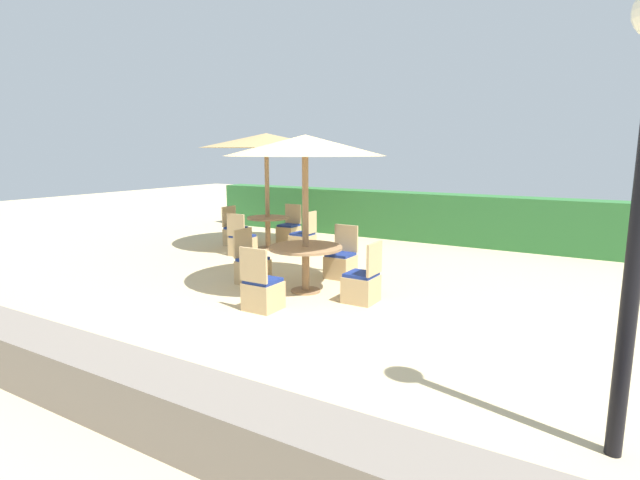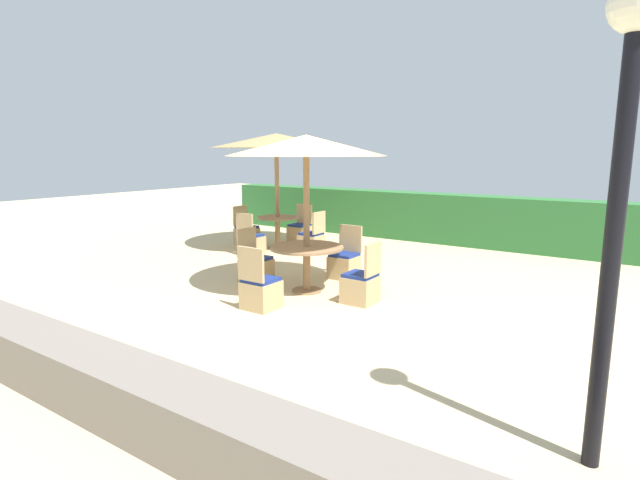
# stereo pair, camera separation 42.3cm
# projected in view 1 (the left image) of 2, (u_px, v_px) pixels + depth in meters

# --- Properties ---
(ground_plane) EXTENTS (40.00, 40.00, 0.00)m
(ground_plane) POSITION_uv_depth(u_px,v_px,m) (299.00, 307.00, 7.28)
(ground_plane) COLOR #D1BA8C
(hedge_row) EXTENTS (13.00, 0.70, 1.20)m
(hedge_row) POSITION_uv_depth(u_px,v_px,m) (435.00, 218.00, 12.39)
(hedge_row) COLOR #2D6B33
(hedge_row) RESTS_ON ground_plane
(stone_border) EXTENTS (10.00, 0.56, 0.51)m
(stone_border) POSITION_uv_depth(u_px,v_px,m) (94.00, 378.00, 4.43)
(stone_border) COLOR slate
(stone_border) RESTS_ON ground_plane
(parasol_back_left) EXTENTS (2.97, 2.97, 2.63)m
(parasol_back_left) POSITION_uv_depth(u_px,v_px,m) (266.00, 141.00, 11.16)
(parasol_back_left) COLOR #93704C
(parasol_back_left) RESTS_ON ground_plane
(round_table_back_left) EXTENTS (0.95, 0.95, 0.74)m
(round_table_back_left) POSITION_uv_depth(u_px,v_px,m) (268.00, 225.00, 11.50)
(round_table_back_left) COLOR #93704C
(round_table_back_left) RESTS_ON ground_plane
(patio_chair_back_left_south) EXTENTS (0.46, 0.46, 0.93)m
(patio_chair_back_left_south) POSITION_uv_depth(u_px,v_px,m) (242.00, 244.00, 10.80)
(patio_chair_back_left_south) COLOR tan
(patio_chair_back_left_south) RESTS_ON ground_plane
(patio_chair_back_left_west) EXTENTS (0.46, 0.46, 0.93)m
(patio_chair_back_left_west) POSITION_uv_depth(u_px,v_px,m) (236.00, 234.00, 11.98)
(patio_chair_back_left_west) COLOR tan
(patio_chair_back_left_west) RESTS_ON ground_plane
(patio_chair_back_left_east) EXTENTS (0.46, 0.46, 0.93)m
(patio_chair_back_left_east) POSITION_uv_depth(u_px,v_px,m) (303.00, 241.00, 11.10)
(patio_chair_back_left_east) COLOR tan
(patio_chair_back_left_east) RESTS_ON ground_plane
(patio_chair_back_left_north) EXTENTS (0.46, 0.46, 0.93)m
(patio_chair_back_left_north) POSITION_uv_depth(u_px,v_px,m) (289.00, 232.00, 12.37)
(patio_chair_back_left_north) COLOR tan
(patio_chair_back_left_north) RESTS_ON ground_plane
(parasol_center) EXTENTS (2.51, 2.51, 2.49)m
(parasol_center) POSITION_uv_depth(u_px,v_px,m) (305.00, 146.00, 7.66)
(parasol_center) COLOR #93704C
(parasol_center) RESTS_ON ground_plane
(round_table_center) EXTENTS (1.18, 1.18, 0.75)m
(round_table_center) POSITION_uv_depth(u_px,v_px,m) (306.00, 255.00, 7.96)
(round_table_center) COLOR #93704C
(round_table_center) RESTS_ON ground_plane
(patio_chair_center_south) EXTENTS (0.46, 0.46, 0.93)m
(patio_chair_center_south) POSITION_uv_depth(u_px,v_px,m) (262.00, 292.00, 7.11)
(patio_chair_center_south) COLOR tan
(patio_chair_center_south) RESTS_ON ground_plane
(patio_chair_center_north) EXTENTS (0.46, 0.46, 0.93)m
(patio_chair_center_north) POSITION_uv_depth(u_px,v_px,m) (341.00, 263.00, 8.92)
(patio_chair_center_north) COLOR tan
(patio_chair_center_north) RESTS_ON ground_plane
(patio_chair_center_east) EXTENTS (0.46, 0.46, 0.93)m
(patio_chair_center_east) POSITION_uv_depth(u_px,v_px,m) (362.00, 285.00, 7.47)
(patio_chair_center_east) COLOR tan
(patio_chair_center_east) RESTS_ON ground_plane
(patio_chair_center_west) EXTENTS (0.46, 0.46, 0.93)m
(patio_chair_center_west) POSITION_uv_depth(u_px,v_px,m) (252.00, 268.00, 8.54)
(patio_chair_center_west) COLOR tan
(patio_chair_center_west) RESTS_ON ground_plane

